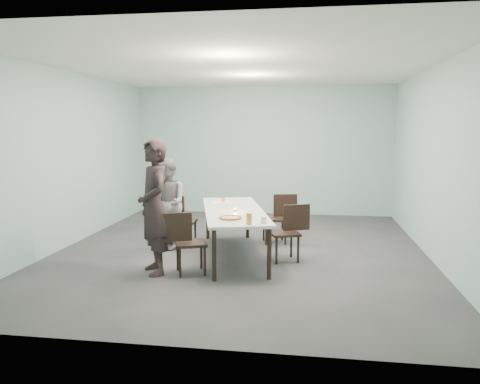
# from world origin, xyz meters

# --- Properties ---
(ground) EXTENTS (7.00, 7.00, 0.00)m
(ground) POSITION_xyz_m (0.00, 0.00, 0.00)
(ground) COLOR #333335
(ground) RESTS_ON ground
(room_shell) EXTENTS (6.02, 7.02, 3.01)m
(room_shell) POSITION_xyz_m (0.00, 0.00, 2.03)
(room_shell) COLOR #96BDB7
(room_shell) RESTS_ON ground
(table) EXTENTS (1.52, 2.74, 0.75)m
(table) POSITION_xyz_m (-0.07, -0.31, 0.69)
(table) COLOR white
(table) RESTS_ON ground
(chair_near_left) EXTENTS (0.65, 0.54, 0.87)m
(chair_near_left) POSITION_xyz_m (-0.59, -1.32, 0.50)
(chair_near_left) COLOR black
(chair_near_left) RESTS_ON ground
(chair_far_left) EXTENTS (0.62, 0.43, 0.87)m
(chair_far_left) POSITION_xyz_m (-1.11, 0.18, 0.50)
(chair_far_left) COLOR black
(chair_far_left) RESTS_ON ground
(chair_near_right) EXTENTS (0.65, 0.54, 0.87)m
(chair_near_right) POSITION_xyz_m (0.82, -0.45, 0.50)
(chair_near_right) COLOR black
(chair_near_right) RESTS_ON ground
(chair_far_right) EXTENTS (0.65, 0.50, 0.87)m
(chair_far_right) POSITION_xyz_m (0.59, 0.67, 0.50)
(chair_far_right) COLOR black
(chair_far_right) RESTS_ON ground
(diner_near) EXTENTS (0.75, 0.82, 1.89)m
(diner_near) POSITION_xyz_m (-1.01, -1.36, 0.94)
(diner_near) COLOR black
(diner_near) RESTS_ON ground
(diner_far) EXTENTS (0.91, 0.95, 1.54)m
(diner_far) POSITION_xyz_m (-1.26, -0.01, 0.77)
(diner_far) COLOR gray
(diner_far) RESTS_ON ground
(pizza) EXTENTS (0.34, 0.34, 0.04)m
(pizza) POSITION_xyz_m (0.02, -1.11, 0.77)
(pizza) COLOR white
(pizza) RESTS_ON table
(side_plate) EXTENTS (0.18, 0.18, 0.01)m
(side_plate) POSITION_xyz_m (0.13, -0.93, 0.76)
(side_plate) COLOR white
(side_plate) RESTS_ON table
(beer_glass) EXTENTS (0.08, 0.08, 0.15)m
(beer_glass) POSITION_xyz_m (0.32, -1.41, 0.82)
(beer_glass) COLOR orange
(beer_glass) RESTS_ON table
(water_tumbler) EXTENTS (0.08, 0.08, 0.09)m
(water_tumbler) POSITION_xyz_m (0.50, -1.31, 0.80)
(water_tumbler) COLOR silver
(water_tumbler) RESTS_ON table
(tealight) EXTENTS (0.06, 0.06, 0.05)m
(tealight) POSITION_xyz_m (-0.02, -0.47, 0.77)
(tealight) COLOR silver
(tealight) RESTS_ON table
(amber_tumbler) EXTENTS (0.07, 0.07, 0.08)m
(amber_tumbler) POSITION_xyz_m (-0.36, 0.38, 0.79)
(amber_tumbler) COLOR orange
(amber_tumbler) RESTS_ON table
(menu) EXTENTS (0.35, 0.29, 0.01)m
(menu) POSITION_xyz_m (-0.40, 0.39, 0.75)
(menu) COLOR silver
(menu) RESTS_ON table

